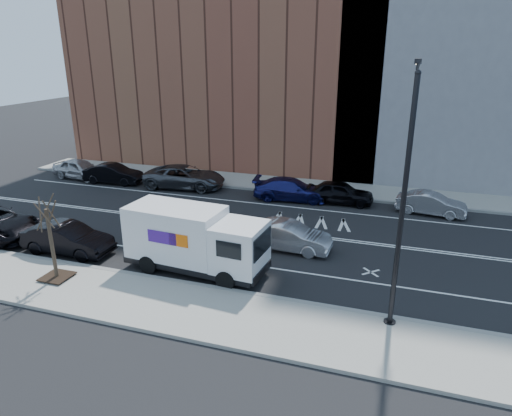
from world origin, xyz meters
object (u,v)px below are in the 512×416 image
Objects in this scene: fedex_van at (195,239)px; driving_sedan at (288,236)px; far_parked_a at (80,169)px; far_parked_b at (114,174)px.

fedex_van is 5.01m from driving_sedan.
fedex_van is at bearing -119.32° from far_parked_a.
fedex_van reaches higher than driving_sedan.
far_parked_b is at bearing -87.27° from far_parked_a.
far_parked_a is at bearing 80.95° from far_parked_b.
fedex_van is at bearing -137.10° from far_parked_b.
far_parked_a is at bearing 69.35° from driving_sedan.
driving_sedan is (3.41, 3.57, -0.84)m from fedex_van.
driving_sedan is (15.36, -7.51, -0.00)m from far_parked_b.
driving_sedan is at bearing -105.22° from far_parked_a.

